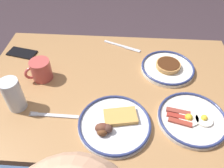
% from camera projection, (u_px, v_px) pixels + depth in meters
% --- Properties ---
extents(ground_plane, '(6.00, 6.00, 0.00)m').
position_uv_depth(ground_plane, '(112.00, 161.00, 1.52)').
color(ground_plane, '#3C2E34').
extents(dining_table, '(1.17, 0.77, 0.73)m').
position_uv_depth(dining_table, '(112.00, 97.00, 1.07)').
color(dining_table, '#A57648').
rests_on(dining_table, ground_plane).
extents(plate_near_main, '(0.25, 0.25, 0.04)m').
position_uv_depth(plate_near_main, '(168.00, 67.00, 1.07)').
color(plate_near_main, white).
rests_on(plate_near_main, dining_table).
extents(plate_center_pancakes, '(0.26, 0.26, 0.04)m').
position_uv_depth(plate_center_pancakes, '(192.00, 118.00, 0.86)').
color(plate_center_pancakes, silver).
rests_on(plate_center_pancakes, dining_table).
extents(plate_far_companion, '(0.28, 0.28, 0.05)m').
position_uv_depth(plate_far_companion, '(114.00, 124.00, 0.84)').
color(plate_far_companion, white).
rests_on(plate_far_companion, dining_table).
extents(coffee_mug, '(0.11, 0.10, 0.09)m').
position_uv_depth(coffee_mug, '(41.00, 70.00, 1.00)').
color(coffee_mug, '#BF4C47').
rests_on(coffee_mug, dining_table).
extents(drinking_glass, '(0.07, 0.07, 0.14)m').
position_uv_depth(drinking_glass, '(14.00, 96.00, 0.87)').
color(drinking_glass, silver).
rests_on(drinking_glass, dining_table).
extents(cell_phone, '(0.16, 0.10, 0.01)m').
position_uv_depth(cell_phone, '(22.00, 53.00, 1.16)').
color(cell_phone, black).
rests_on(cell_phone, dining_table).
extents(fork_near, '(0.20, 0.02, 0.01)m').
position_uv_depth(fork_near, '(54.00, 115.00, 0.88)').
color(fork_near, silver).
rests_on(fork_near, dining_table).
extents(butter_knife, '(0.20, 0.10, 0.01)m').
position_uv_depth(butter_knife, '(122.00, 46.00, 1.21)').
color(butter_knife, silver).
rests_on(butter_knife, dining_table).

